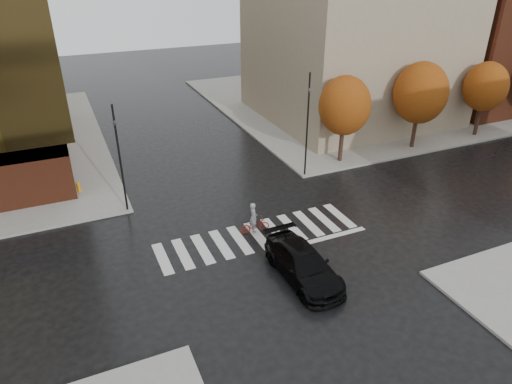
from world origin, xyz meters
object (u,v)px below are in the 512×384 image
traffic_light_ne (308,119)px  sedan (303,264)px  cyclist (254,222)px  fire_hydrant (79,186)px  traffic_light_nw (119,153)px

traffic_light_ne → sedan: bearing=62.3°
cyclist → fire_hydrant: cyclist is taller
cyclist → traffic_light_nw: 8.89m
sedan → traffic_light_ne: 12.20m
cyclist → traffic_light_ne: (6.33, 5.40, 3.65)m
traffic_light_ne → fire_hydrant: bearing=-11.7°
sedan → traffic_light_ne: size_ratio=0.74×
cyclist → traffic_light_nw: traffic_light_nw is taller
traffic_light_ne → fire_hydrant: 16.00m
cyclist → traffic_light_nw: (-6.27, 5.40, 3.26)m
cyclist → fire_hydrant: (-8.78, 9.10, -0.11)m
sedan → fire_hydrant: sedan is taller
traffic_light_nw → traffic_light_ne: size_ratio=0.92×
traffic_light_ne → traffic_light_nw: bearing=2.0°
sedan → traffic_light_ne: traffic_light_ne is taller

